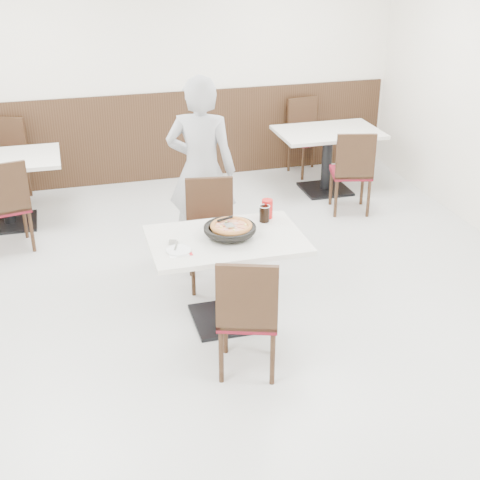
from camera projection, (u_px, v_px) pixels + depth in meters
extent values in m
plane|color=#A9A9A5|center=(230.00, 321.00, 5.49)|extent=(7.00, 7.00, 0.00)
cube|color=silver|center=(155.00, 67.00, 7.92)|extent=(6.00, 0.04, 2.80)
cube|color=black|center=(159.00, 137.00, 8.27)|extent=(5.90, 0.03, 1.10)
cylinder|color=black|center=(231.00, 233.00, 5.22)|extent=(0.13, 0.13, 0.04)
cylinder|color=black|center=(230.00, 232.00, 5.18)|extent=(0.41, 0.41, 0.01)
cylinder|color=#C67E3D|center=(231.00, 228.00, 5.20)|extent=(0.33, 0.33, 0.02)
cube|color=silver|center=(229.00, 225.00, 5.17)|extent=(0.07, 0.09, 0.00)
cube|color=white|center=(179.00, 252.00, 4.96)|extent=(0.17, 0.17, 0.00)
cylinder|color=silver|center=(179.00, 250.00, 4.97)|extent=(0.21, 0.21, 0.01)
cube|color=silver|center=(176.00, 246.00, 5.02)|extent=(0.06, 0.15, 0.00)
cylinder|color=black|center=(264.00, 214.00, 5.44)|extent=(0.09, 0.09, 0.13)
cylinder|color=#B11111|center=(267.00, 209.00, 5.50)|extent=(0.10, 0.10, 0.16)
imported|color=#ACADB1|center=(201.00, 170.00, 6.18)|extent=(0.76, 0.64, 1.77)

